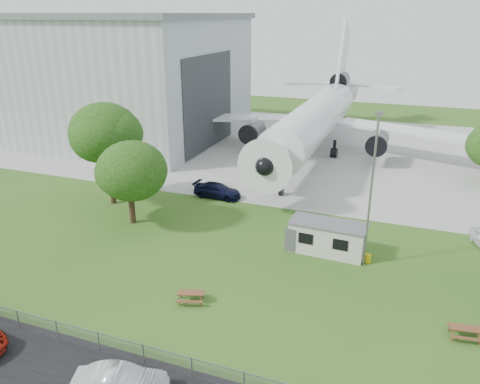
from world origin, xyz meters
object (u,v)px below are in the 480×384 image
(airliner, at_px, (317,116))
(picnic_west, at_px, (191,302))
(picnic_east, at_px, (463,338))
(car_centre_sedan, at_px, (120,384))
(site_cabin, at_px, (328,237))
(hangar, at_px, (96,74))

(airliner, bearing_deg, picnic_west, -90.31)
(picnic_east, xyz_separation_m, car_centre_sedan, (-16.83, -11.31, 0.80))
(airliner, distance_m, picnic_west, 39.33)
(airliner, relative_size, site_cabin, 7.01)
(hangar, height_order, airliner, hangar)
(hangar, distance_m, picnic_east, 65.12)
(site_cabin, xyz_separation_m, picnic_west, (-7.32, -10.46, -1.31))
(car_centre_sedan, bearing_deg, site_cabin, -38.99)
(site_cabin, height_order, picnic_east, site_cabin)
(picnic_east, bearing_deg, hangar, 137.86)
(airliner, xyz_separation_m, car_centre_sedan, (0.16, -47.87, -4.47))
(hangar, distance_m, airliner, 36.21)
(airliner, height_order, car_centre_sedan, airliner)
(picnic_west, bearing_deg, airliner, 71.55)
(hangar, xyz_separation_m, picnic_east, (52.97, -36.70, -9.41))
(hangar, distance_m, car_centre_sedan, 60.70)
(picnic_east, bearing_deg, picnic_west, -179.44)
(car_centre_sedan, bearing_deg, hangar, 17.71)
(hangar, height_order, car_centre_sedan, hangar)
(hangar, height_order, picnic_east, hangar)
(hangar, relative_size, picnic_west, 23.89)
(hangar, distance_m, picnic_west, 53.82)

